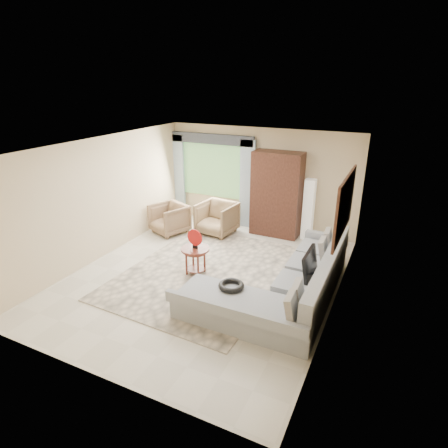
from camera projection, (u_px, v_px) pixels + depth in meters
The scene contains 17 objects.
ground at pixel (205, 276), 7.52m from camera, with size 6.00×6.00×0.00m, color silver.
area_rug at pixel (207, 272), 7.68m from camera, with size 3.00×4.00×0.02m, color beige.
sectional_sofa at pixel (290, 288), 6.55m from camera, with size 2.30×3.46×0.90m.
tv_screen at pixel (310, 264), 6.47m from camera, with size 0.06×0.74×0.48m, color black.
garden_hose at pixel (231, 286), 6.14m from camera, with size 0.43×0.43×0.09m, color black.
coffee_table at pixel (196, 260), 7.51m from camera, with size 0.57×0.57×0.57m.
red_disc at pixel (195, 238), 7.33m from camera, with size 0.34×0.34×0.03m, color red.
armchair_left at pixel (169, 219), 9.52m from camera, with size 0.80×0.83×0.75m, color olive.
armchair_right at pixel (217, 218), 9.46m from camera, with size 0.87×0.89×0.81m, color olive.
potted_plant at pixel (181, 211), 10.29m from camera, with size 0.54×0.47×0.60m, color #999999.
armoire at pixel (277, 194), 9.20m from camera, with size 1.20×0.55×2.10m, color black.
floor_lamp at pixel (308, 210), 9.04m from camera, with size 0.24×0.24×1.50m, color silver.
window at pixel (213, 170), 10.05m from camera, with size 1.80×0.04×1.40m, color #669E59.
curtain_left at pixel (178, 176), 10.49m from camera, with size 0.40×0.08×2.30m, color #9EB7CC.
curtain_right at pixel (247, 185), 9.64m from camera, with size 0.40×0.08×2.30m, color #9EB7CC.
valance at pixel (211, 139), 9.68m from camera, with size 2.40×0.12×0.26m, color #1E232D.
wall_mirror at pixel (344, 206), 6.18m from camera, with size 0.05×1.70×1.05m.
Camera 1 is at (3.21, -5.80, 3.73)m, focal length 30.00 mm.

